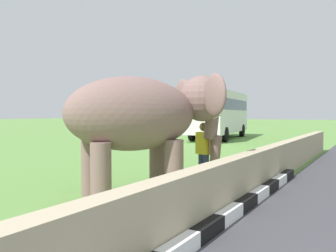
# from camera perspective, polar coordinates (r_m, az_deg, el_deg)

# --- Properties ---
(barrier_parapet) EXTENTS (28.00, 0.36, 1.00)m
(barrier_parapet) POSITION_cam_1_polar(r_m,az_deg,el_deg) (5.65, 4.16, -12.21)
(barrier_parapet) COLOR tan
(barrier_parapet) RESTS_ON ground_plane
(elephant) EXTENTS (3.95, 3.56, 2.85)m
(elephant) POSITION_cam_1_polar(r_m,az_deg,el_deg) (8.11, -3.49, 1.74)
(elephant) COLOR #7F605B
(elephant) RESTS_ON ground_plane
(person_handler) EXTENTS (0.38, 0.63, 1.66)m
(person_handler) POSITION_cam_1_polar(r_m,az_deg,el_deg) (9.26, 5.88, -3.94)
(person_handler) COLOR navy
(person_handler) RESTS_ON ground_plane
(bus_white) EXTENTS (9.47, 3.80, 3.50)m
(bus_white) POSITION_cam_1_polar(r_m,az_deg,el_deg) (26.38, 8.44, 2.45)
(bus_white) COLOR silver
(bus_white) RESTS_ON ground_plane
(cow_near) EXTENTS (1.04, 1.92, 1.23)m
(cow_near) POSITION_cam_1_polar(r_m,az_deg,el_deg) (26.60, 8.56, -0.16)
(cow_near) COLOR beige
(cow_near) RESTS_ON ground_plane
(hill_east) EXTENTS (38.64, 30.91, 12.57)m
(hill_east) POSITION_cam_1_polar(r_m,az_deg,el_deg) (69.02, -1.78, 0.49)
(hill_east) COLOR slate
(hill_east) RESTS_ON ground_plane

